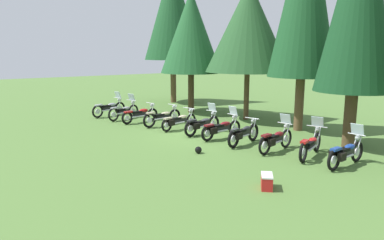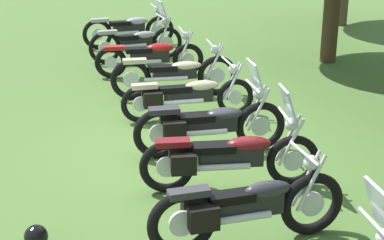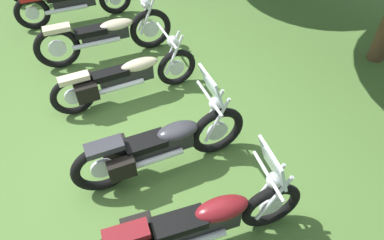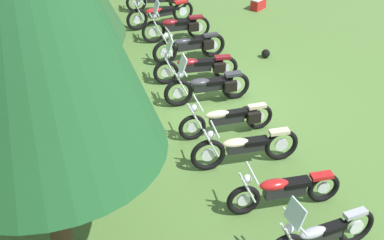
{
  "view_description": "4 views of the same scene",
  "coord_description": "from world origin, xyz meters",
  "px_view_note": "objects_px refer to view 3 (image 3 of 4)",
  "views": [
    {
      "loc": [
        13.84,
        -9.28,
        3.88
      ],
      "look_at": [
        -0.62,
        0.04,
        0.56
      ],
      "focal_mm": 34.43,
      "sensor_mm": 36.0,
      "label": 1
    },
    {
      "loc": [
        8.28,
        -0.04,
        3.58
      ],
      "look_at": [
        0.19,
        -0.13,
        0.57
      ],
      "focal_mm": 55.65,
      "sensor_mm": 36.0,
      "label": 2
    },
    {
      "loc": [
        3.02,
        -0.06,
        3.82
      ],
      "look_at": [
        0.14,
        0.51,
        0.86
      ],
      "focal_mm": 33.17,
      "sensor_mm": 36.0,
      "label": 3
    },
    {
      "loc": [
        -12.11,
        1.07,
        7.25
      ],
      "look_at": [
        -2.01,
        0.63,
        0.8
      ],
      "focal_mm": 50.87,
      "sensor_mm": 36.0,
      "label": 4
    }
  ],
  "objects_px": {
    "motorcycle_3": "(106,35)",
    "motorcycle_4": "(123,77)",
    "motorcycle_2": "(75,1)",
    "motorcycle_6": "(198,223)",
    "motorcycle_5": "(160,144)"
  },
  "relations": [
    {
      "from": "motorcycle_5",
      "to": "motorcycle_6",
      "type": "distance_m",
      "value": 1.16
    },
    {
      "from": "motorcycle_3",
      "to": "motorcycle_6",
      "type": "distance_m",
      "value": 3.95
    },
    {
      "from": "motorcycle_3",
      "to": "motorcycle_4",
      "type": "bearing_deg",
      "value": -90.12
    },
    {
      "from": "motorcycle_5",
      "to": "motorcycle_2",
      "type": "bearing_deg",
      "value": 93.74
    },
    {
      "from": "motorcycle_3",
      "to": "motorcycle_6",
      "type": "height_order",
      "value": "motorcycle_6"
    },
    {
      "from": "motorcycle_2",
      "to": "motorcycle_3",
      "type": "bearing_deg",
      "value": -78.51
    },
    {
      "from": "motorcycle_4",
      "to": "motorcycle_3",
      "type": "bearing_deg",
      "value": 86.89
    },
    {
      "from": "motorcycle_2",
      "to": "motorcycle_4",
      "type": "bearing_deg",
      "value": -83.67
    },
    {
      "from": "motorcycle_2",
      "to": "motorcycle_4",
      "type": "relative_size",
      "value": 1.01
    },
    {
      "from": "motorcycle_6",
      "to": "motorcycle_2",
      "type": "bearing_deg",
      "value": 97.77
    },
    {
      "from": "motorcycle_2",
      "to": "motorcycle_5",
      "type": "xyz_separation_m",
      "value": [
        4.16,
        1.18,
        0.03
      ]
    },
    {
      "from": "motorcycle_2",
      "to": "motorcycle_3",
      "type": "distance_m",
      "value": 1.55
    },
    {
      "from": "motorcycle_3",
      "to": "motorcycle_6",
      "type": "bearing_deg",
      "value": -88.31
    },
    {
      "from": "motorcycle_3",
      "to": "motorcycle_4",
      "type": "xyz_separation_m",
      "value": [
        1.23,
        0.23,
        -0.03
      ]
    },
    {
      "from": "motorcycle_2",
      "to": "motorcycle_6",
      "type": "bearing_deg",
      "value": -85.52
    }
  ]
}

